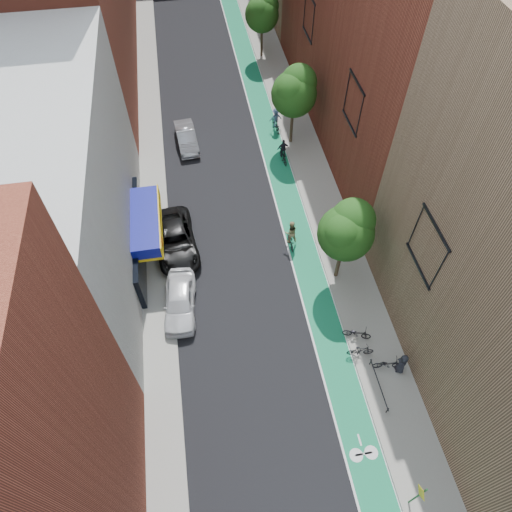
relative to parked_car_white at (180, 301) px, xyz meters
name	(u,v)px	position (x,y,z in m)	size (l,w,h in m)	color
ground	(283,447)	(4.60, -9.29, -0.80)	(160.00, 160.00, 0.00)	black
bike_lane	(267,130)	(8.60, 16.71, -0.79)	(2.00, 68.00, 0.01)	#168053
sidewalk_left	(151,142)	(-1.40, 16.71, -0.72)	(2.00, 68.00, 0.15)	gray
sidewalk_right	(296,126)	(11.10, 16.71, -0.72)	(3.00, 68.00, 0.15)	gray
building_left_white	(50,199)	(-6.40, 4.71, 5.20)	(8.00, 20.00, 12.00)	silver
tree_near	(347,230)	(10.25, 0.73, 3.86)	(3.40, 3.36, 6.42)	#332619
tree_mid	(295,91)	(10.25, 14.73, 4.09)	(3.55, 3.53, 6.74)	#332619
tree_far	(262,12)	(10.25, 28.73, 3.70)	(3.30, 3.25, 6.21)	#332619
sign_pole	(418,496)	(9.98, -12.79, 1.04)	(0.13, 0.71, 3.00)	#194C26
parked_car_white	(180,301)	(0.00, 0.00, 0.00)	(1.88, 4.68, 1.59)	silver
parked_car_black	(176,240)	(0.05, 4.92, 0.01)	(2.67, 5.80, 1.61)	black
parked_car_silver	(186,138)	(1.60, 15.90, -0.08)	(1.53, 4.38, 1.44)	#97999F
cyclist_lane_near	(291,235)	(7.80, 3.89, 0.18)	(0.92, 1.62, 2.21)	black
cyclist_lane_mid	(283,153)	(9.12, 12.61, -0.07)	(0.98, 1.84, 1.98)	black
cyclist_lane_far	(276,121)	(9.30, 16.69, 0.08)	(1.15, 1.91, 2.02)	black
parked_bike_near	(388,364)	(11.27, -6.02, -0.20)	(0.59, 1.69, 0.89)	black
parked_bike_mid	(361,351)	(10.00, -4.99, -0.18)	(0.44, 1.56, 0.94)	black
parked_bike_far	(357,333)	(10.14, -3.86, -0.20)	(0.59, 1.68, 0.89)	black
pedestrian	(402,363)	(11.94, -6.26, 0.15)	(0.78, 0.51, 1.59)	#202129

